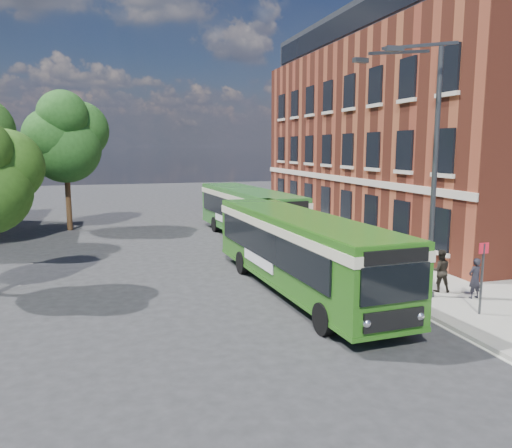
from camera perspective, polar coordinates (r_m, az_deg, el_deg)
name	(u,v)px	position (r m, az deg, el deg)	size (l,w,h in m)	color
ground	(276,296)	(18.99, 2.33, -8.26)	(120.00, 120.00, 0.00)	#262628
pavement	(348,245)	(28.80, 10.42, -2.32)	(6.00, 48.00, 0.15)	gray
kerb_line	(297,249)	(27.59, 4.75, -2.84)	(0.12, 48.00, 0.01)	beige
brick_office	(419,125)	(35.32, 18.09, 10.67)	(12.10, 26.00, 14.20)	maroon
street_lamp	(426,169)	(18.59, 18.84, 5.94)	(2.96, 2.38, 9.00)	#373A3C
bus_stop_sign	(482,274)	(17.79, 24.43, -5.20)	(0.35, 0.08, 2.52)	#373A3C
bus_front	(298,245)	(19.18, 4.88, -2.45)	(3.28, 12.65, 3.02)	#265F16
bus_rear	(248,209)	(30.26, -0.88, 1.73)	(3.56, 12.17, 3.02)	#2A6524
pedestrian_a	(475,278)	(19.69, 23.73, -5.70)	(0.54, 0.36, 1.48)	black
pedestrian_b	(440,271)	(20.10, 20.29, -5.02)	(0.78, 0.61, 1.61)	black
tree_right	(66,137)	(35.45, -20.90, 9.28)	(5.41, 5.15, 9.14)	#3C2916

